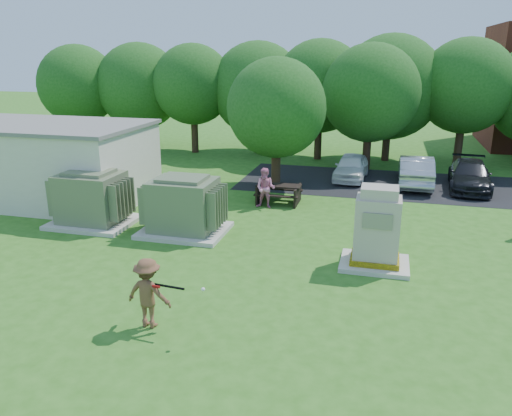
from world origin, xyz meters
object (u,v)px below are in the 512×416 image
(transformer_left, at_px, (92,199))
(batter, at_px, (148,293))
(picnic_table, at_px, (279,192))
(transformer_right, at_px, (184,207))
(car_silver_a, at_px, (415,171))
(car_white, at_px, (351,167))
(generator_cabinet, at_px, (377,232))
(person_at_picnic, at_px, (266,188))
(car_dark, at_px, (470,175))

(transformer_left, relative_size, batter, 1.75)
(picnic_table, bearing_deg, transformer_right, -119.04)
(car_silver_a, bearing_deg, car_white, -8.03)
(generator_cabinet, height_order, batter, generator_cabinet)
(generator_cabinet, bearing_deg, batter, -135.55)
(transformer_right, xyz_separation_m, car_silver_a, (8.29, 9.11, -0.23))
(person_at_picnic, height_order, car_dark, person_at_picnic)
(picnic_table, relative_size, car_silver_a, 0.42)
(picnic_table, xyz_separation_m, person_at_picnic, (-0.38, -0.86, 0.34))
(transformer_right, height_order, picnic_table, transformer_right)
(car_silver_a, bearing_deg, person_at_picnic, 41.69)
(batter, relative_size, person_at_picnic, 1.01)
(picnic_table, bearing_deg, car_silver_a, 38.54)
(car_white, distance_m, car_dark, 5.60)
(car_silver_a, bearing_deg, transformer_right, 47.81)
(person_at_picnic, xyz_separation_m, car_dark, (8.64, 5.45, -0.19))
(transformer_left, bearing_deg, picnic_table, 35.97)
(batter, distance_m, car_dark, 17.78)
(picnic_table, distance_m, car_silver_a, 7.41)
(car_silver_a, bearing_deg, batter, 66.85)
(transformer_right, relative_size, generator_cabinet, 1.20)
(car_silver_a, distance_m, car_dark, 2.47)
(picnic_table, xyz_separation_m, car_silver_a, (5.79, 4.61, 0.23))
(generator_cabinet, relative_size, picnic_table, 1.32)
(generator_cabinet, relative_size, car_dark, 0.55)
(batter, xyz_separation_m, car_dark, (9.06, 15.30, -0.20))
(transformer_left, bearing_deg, car_dark, 32.16)
(generator_cabinet, relative_size, person_at_picnic, 1.47)
(transformer_left, bearing_deg, transformer_right, 0.00)
(transformer_right, xyz_separation_m, picnic_table, (2.50, 4.50, -0.47))
(transformer_right, height_order, car_dark, transformer_right)
(generator_cabinet, distance_m, car_white, 10.95)
(person_at_picnic, bearing_deg, car_dark, 35.30)
(batter, bearing_deg, picnic_table, -90.33)
(batter, relative_size, car_dark, 0.38)
(person_at_picnic, relative_size, car_white, 0.45)
(person_at_picnic, xyz_separation_m, car_white, (3.06, 5.92, -0.20))
(transformer_left, relative_size, car_dark, 0.66)
(picnic_table, distance_m, person_at_picnic, 1.00)
(picnic_table, height_order, car_white, car_white)
(batter, height_order, car_dark, batter)
(car_dark, bearing_deg, car_white, 179.52)
(batter, bearing_deg, car_silver_a, -109.34)
(transformer_right, bearing_deg, car_silver_a, 47.71)
(person_at_picnic, bearing_deg, generator_cabinet, -43.64)
(transformer_left, xyz_separation_m, picnic_table, (6.20, 4.50, -0.47))
(person_at_picnic, relative_size, car_silver_a, 0.38)
(person_at_picnic, bearing_deg, transformer_left, -144.97)
(batter, xyz_separation_m, car_silver_a, (6.59, 15.33, -0.12))
(transformer_right, height_order, generator_cabinet, generator_cabinet)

